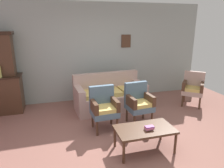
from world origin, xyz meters
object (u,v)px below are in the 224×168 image
at_px(wingback_chair_by_fireplace, 193,87).
at_px(book_stack_on_table, 149,128).
at_px(floral_couch, 110,96).
at_px(armchair_by_doorway, 139,101).
at_px(coffee_table, 145,131).
at_px(floor_vase_by_wall, 189,85).
at_px(armchair_row_middle, 104,106).

distance_m(wingback_chair_by_fireplace, book_stack_on_table, 2.65).
bearing_deg(book_stack_on_table, floral_couch, 93.46).
xyz_separation_m(armchair_by_doorway, coffee_table, (-0.31, -1.01, -0.12)).
height_order(wingback_chair_by_fireplace, floor_vase_by_wall, wingback_chair_by_fireplace).
bearing_deg(floral_couch, floor_vase_by_wall, 8.47).
relative_size(armchair_by_doorway, wingback_chair_by_fireplace, 1.00).
relative_size(book_stack_on_table, floor_vase_by_wall, 0.24).
height_order(floral_couch, armchair_by_doorway, same).
distance_m(book_stack_on_table, floor_vase_by_wall, 3.52).
relative_size(armchair_row_middle, book_stack_on_table, 6.03).
relative_size(floral_couch, armchair_row_middle, 2.02).
bearing_deg(armchair_row_middle, wingback_chair_by_fireplace, 13.41).
bearing_deg(armchair_row_middle, coffee_table, -62.97).
distance_m(armchair_row_middle, book_stack_on_table, 1.15).
bearing_deg(wingback_chair_by_fireplace, floral_couch, 169.86).
bearing_deg(armchair_by_doorway, floor_vase_by_wall, 30.74).
bearing_deg(coffee_table, wingback_chair_by_fireplace, 36.48).
relative_size(armchair_row_middle, wingback_chair_by_fireplace, 1.00).
xyz_separation_m(wingback_chair_by_fireplace, book_stack_on_table, (-2.08, -1.64, -0.04)).
bearing_deg(wingback_chair_by_fireplace, armchair_row_middle, -166.59).
distance_m(armchair_by_doorway, wingback_chair_by_fireplace, 1.90).
xyz_separation_m(armchair_row_middle, wingback_chair_by_fireplace, (2.61, 0.62, 0.00)).
xyz_separation_m(armchair_row_middle, floor_vase_by_wall, (3.08, 1.41, -0.19)).
bearing_deg(coffee_table, floral_couch, 92.23).
bearing_deg(armchair_by_doorway, coffee_table, -107.25).
xyz_separation_m(floral_couch, book_stack_on_table, (0.12, -2.03, 0.13)).
xyz_separation_m(floral_couch, coffee_table, (0.08, -1.97, 0.05)).
xyz_separation_m(armchair_by_doorway, floor_vase_by_wall, (2.28, 1.36, -0.19)).
xyz_separation_m(book_stack_on_table, floor_vase_by_wall, (2.55, 2.43, -0.14)).
bearing_deg(wingback_chair_by_fireplace, book_stack_on_table, -141.77).
distance_m(coffee_table, book_stack_on_table, 0.11).
xyz_separation_m(armchair_row_middle, coffee_table, (0.48, -0.95, -0.12)).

